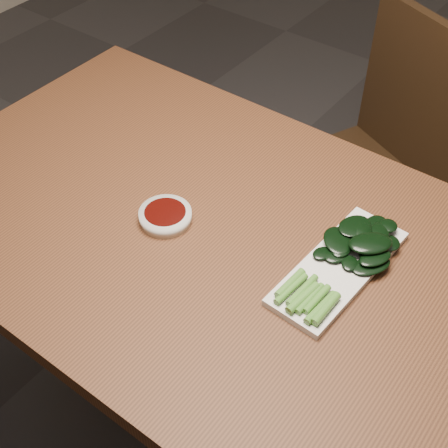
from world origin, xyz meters
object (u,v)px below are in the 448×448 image
chair_far (376,165)px  sauce_bowl (165,216)px  gai_lan (348,254)px  serving_plate (339,268)px  table (233,263)px

chair_far → sauce_bowl: 0.78m
chair_far → gai_lan: (0.20, -0.60, 0.29)m
serving_plate → gai_lan: 0.03m
chair_far → sauce_bowl: chair_far is taller
table → serving_plate: size_ratio=4.46×
sauce_bowl → serving_plate: size_ratio=0.33×
sauce_bowl → serving_plate: 0.35m
table → serving_plate: 0.22m
table → sauce_bowl: size_ratio=13.51×
serving_plate → gai_lan: bearing=79.9°
chair_far → serving_plate: bearing=-48.5°
sauce_bowl → gai_lan: 0.36m
chair_far → gai_lan: 0.70m
sauce_bowl → serving_plate: (0.34, 0.09, -0.01)m
table → sauce_bowl: 0.17m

